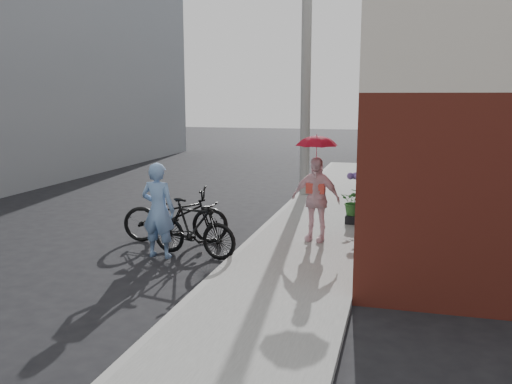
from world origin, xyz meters
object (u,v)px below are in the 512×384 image
at_px(bike_right, 193,228).
at_px(planter, 353,219).
at_px(bike_left, 176,215).
at_px(kimono_woman, 316,199).
at_px(utility_pole, 306,77).
at_px(officer, 158,210).

bearing_deg(bike_right, planter, -30.52).
relative_size(bike_left, kimono_woman, 1.29).
height_order(utility_pole, bike_right, utility_pole).
height_order(utility_pole, bike_left, utility_pole).
bearing_deg(bike_left, bike_right, -151.16).
bearing_deg(bike_right, kimono_woman, -46.58).
bearing_deg(kimono_woman, planter, 80.16).
relative_size(utility_pole, bike_right, 3.87).
bearing_deg(planter, bike_right, -132.35).
distance_m(bike_left, planter, 4.03).
distance_m(bike_right, kimono_woman, 2.48).
bearing_deg(planter, bike_left, -148.41).
height_order(bike_right, kimono_woman, kimono_woman).
bearing_deg(officer, kimono_woman, -148.62).
distance_m(utility_pole, kimono_woman, 5.74).
distance_m(officer, bike_right, 0.72).
xyz_separation_m(utility_pole, bike_right, (-0.98, -6.31, -2.96)).
bearing_deg(utility_pole, bike_left, -107.35).
height_order(officer, bike_right, officer).
bearing_deg(officer, planter, -133.71).
distance_m(utility_pole, officer, 7.19).
xyz_separation_m(utility_pole, kimono_woman, (1.10, -5.03, -2.54)).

